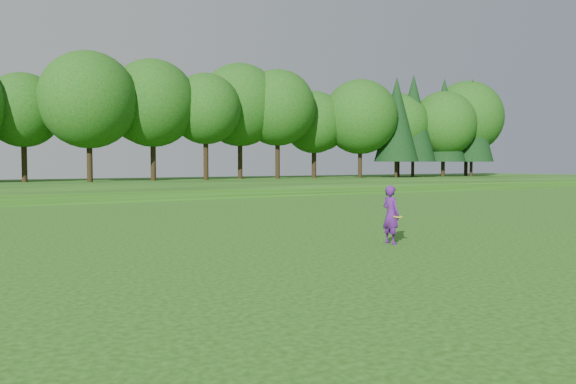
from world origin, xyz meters
TOP-DOWN VIEW (x-y plane):
  - ground at (0.00, 0.00)m, footprint 140.00×140.00m
  - berm at (0.00, 34.00)m, footprint 130.00×30.00m
  - walking_path at (0.00, 20.00)m, footprint 130.00×1.60m
  - treeline at (0.00, 38.00)m, footprint 104.00×7.00m
  - woman at (0.83, -0.97)m, footprint 0.42×0.64m

SIDE VIEW (x-z plane):
  - ground at x=0.00m, z-range 0.00..0.00m
  - walking_path at x=0.00m, z-range 0.00..0.04m
  - berm at x=0.00m, z-range 0.00..0.60m
  - woman at x=0.83m, z-range 0.00..1.64m
  - treeline at x=0.00m, z-range 0.60..15.60m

